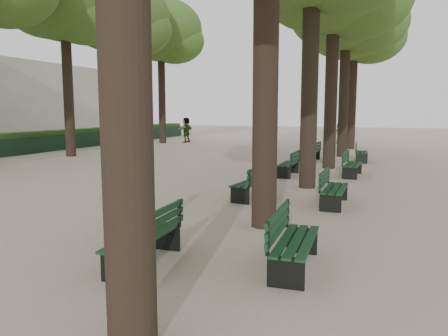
% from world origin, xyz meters
% --- Properties ---
extents(ground, '(120.00, 120.00, 0.00)m').
position_xyz_m(ground, '(0.00, 0.00, 0.00)').
color(ground, tan).
rests_on(ground, ground).
extents(tree_central_4, '(6.00, 6.00, 9.95)m').
position_xyz_m(tree_central_4, '(1.50, 18.00, 7.65)').
color(tree_central_4, '#33261C').
rests_on(tree_central_4, ground).
extents(tree_central_5, '(6.00, 6.00, 9.95)m').
position_xyz_m(tree_central_5, '(1.50, 23.00, 7.65)').
color(tree_central_5, '#33261C').
rests_on(tree_central_5, ground).
extents(tree_far_4, '(6.00, 6.00, 10.45)m').
position_xyz_m(tree_far_4, '(-12.00, 18.00, 8.14)').
color(tree_far_4, '#33261C').
rests_on(tree_far_4, ground).
extents(tree_far_5, '(6.00, 6.00, 10.45)m').
position_xyz_m(tree_far_5, '(-12.00, 23.00, 8.14)').
color(tree_far_5, '#33261C').
rests_on(tree_far_5, ground).
extents(bench_left_0, '(0.65, 1.82, 0.92)m').
position_xyz_m(bench_left_0, '(0.37, 0.09, 0.27)').
color(bench_left_0, black).
rests_on(bench_left_0, ground).
extents(bench_left_1, '(0.73, 1.84, 0.92)m').
position_xyz_m(bench_left_1, '(0.37, 5.71, 0.27)').
color(bench_left_1, black).
rests_on(bench_left_1, ground).
extents(bench_left_2, '(0.60, 1.81, 0.92)m').
position_xyz_m(bench_left_2, '(0.37, 10.26, 0.27)').
color(bench_left_2, black).
rests_on(bench_left_2, ground).
extents(bench_left_3, '(0.63, 1.82, 0.92)m').
position_xyz_m(bench_left_3, '(0.37, 15.31, 0.27)').
color(bench_left_3, black).
rests_on(bench_left_3, ground).
extents(bench_right_0, '(0.67, 1.83, 0.92)m').
position_xyz_m(bench_right_0, '(2.63, 0.75, 0.27)').
color(bench_right_0, black).
rests_on(bench_right_0, ground).
extents(bench_right_1, '(0.58, 1.80, 0.92)m').
position_xyz_m(bench_right_1, '(2.63, 5.60, 0.27)').
color(bench_right_1, black).
rests_on(bench_right_1, ground).
extents(bench_right_2, '(0.63, 1.82, 0.92)m').
position_xyz_m(bench_right_2, '(2.63, 10.95, 0.27)').
color(bench_right_2, black).
rests_on(bench_right_2, ground).
extents(bench_right_3, '(0.71, 1.84, 0.92)m').
position_xyz_m(bench_right_3, '(2.63, 15.93, 0.27)').
color(bench_right_3, black).
rests_on(bench_right_3, ground).
extents(man_with_map, '(0.72, 0.74, 1.65)m').
position_xyz_m(man_with_map, '(-0.40, 0.74, 0.83)').
color(man_with_map, black).
rests_on(man_with_map, ground).
extents(pedestrian_e, '(0.72, 1.80, 1.90)m').
position_xyz_m(pedestrian_e, '(-10.67, 24.28, 0.95)').
color(pedestrian_e, '#262628').
rests_on(pedestrian_e, ground).
extents(pedestrian_d, '(0.70, 0.81, 1.57)m').
position_xyz_m(pedestrian_d, '(0.36, 27.22, 0.78)').
color(pedestrian_d, '#262628').
rests_on(pedestrian_d, ground).
extents(building_far, '(12.00, 16.00, 7.00)m').
position_xyz_m(building_far, '(-33.00, 30.00, 3.50)').
color(building_far, '#B7B2A3').
rests_on(building_far, ground).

